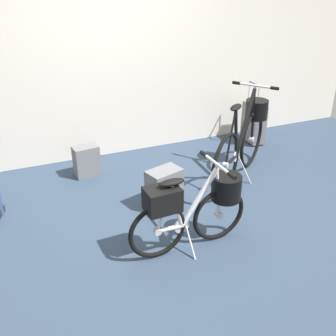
{
  "coord_description": "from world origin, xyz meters",
  "views": [
    {
      "loc": [
        -1.27,
        -2.84,
        2.24
      ],
      "look_at": [
        -0.0,
        0.22,
        0.55
      ],
      "focal_mm": 43.6,
      "sensor_mm": 36.0,
      "label": 1
    }
  ],
  "objects": [
    {
      "name": "back_wall",
      "position": [
        0.0,
        1.94,
        1.47
      ],
      "size": [
        7.04,
        0.1,
        2.94
      ],
      "primitive_type": "cube",
      "color": "silver",
      "rests_on": "ground_plane"
    },
    {
      "name": "display_bike_left",
      "position": [
        1.14,
        0.75,
        0.46
      ],
      "size": [
        1.2,
        0.94,
        1.03
      ],
      "color": "black",
      "rests_on": "ground_plane"
    },
    {
      "name": "rolling_suitcase",
      "position": [
        1.8,
        1.52,
        0.28
      ],
      "size": [
        0.19,
        0.37,
        0.83
      ],
      "color": "slate",
      "rests_on": "ground_plane"
    },
    {
      "name": "ground_plane",
      "position": [
        0.0,
        0.0,
        0.0
      ],
      "size": [
        7.04,
        7.04,
        0.0
      ],
      "primitive_type": "plane",
      "color": "#2D3D51"
    },
    {
      "name": "backpack_on_floor",
      "position": [
        -0.53,
        1.42,
        0.18
      ],
      "size": [
        0.3,
        0.23,
        0.36
      ],
      "color": "slate",
      "rests_on": "ground_plane"
    },
    {
      "name": "handbag_on_floor",
      "position": [
        0.05,
        0.45,
        0.2
      ],
      "size": [
        0.39,
        0.32,
        0.4
      ],
      "color": "slate",
      "rests_on": "ground_plane"
    },
    {
      "name": "folding_bike_foreground",
      "position": [
        0.04,
        -0.25,
        0.41
      ],
      "size": [
        1.1,
        0.53,
        0.78
      ],
      "color": "black",
      "rests_on": "ground_plane"
    }
  ]
}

